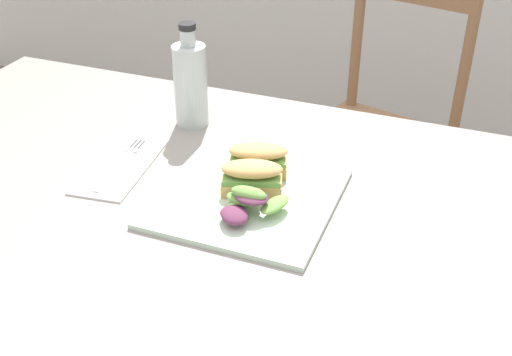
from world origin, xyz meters
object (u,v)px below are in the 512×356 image
fork_on_napkin (124,160)px  plate_lunch (247,198)px  chair_wooden_far (379,136)px  dining_table (178,257)px  bottle_cold_brew (191,88)px  sandwich_half_front (252,177)px  sandwich_half_back (258,158)px

fork_on_napkin → plate_lunch: bearing=-7.0°
chair_wooden_far → dining_table: bearing=-101.9°
fork_on_napkin → bottle_cold_brew: 0.21m
sandwich_half_front → sandwich_half_back: bearing=101.2°
plate_lunch → sandwich_half_back: sandwich_half_back is taller
fork_on_napkin → sandwich_half_back: bearing=9.8°
sandwich_half_back → dining_table: bearing=-131.1°
sandwich_half_front → bottle_cold_brew: 0.30m
dining_table → plate_lunch: bearing=22.5°
bottle_cold_brew → fork_on_napkin: bearing=-104.1°
sandwich_half_back → bottle_cold_brew: size_ratio=0.54×
chair_wooden_far → fork_on_napkin: chair_wooden_far is taller
sandwich_half_back → fork_on_napkin: 0.25m
dining_table → sandwich_half_front: 0.21m
sandwich_half_front → plate_lunch: bearing=-100.0°
dining_table → sandwich_half_back: sandwich_half_back is taller
plate_lunch → bottle_cold_brew: bearing=133.6°
plate_lunch → sandwich_half_back: 0.08m
bottle_cold_brew → sandwich_half_back: bearing=-36.1°
dining_table → sandwich_half_back: (0.11, 0.12, 0.16)m
chair_wooden_far → sandwich_half_front: size_ratio=7.67×
sandwich_half_back → fork_on_napkin: size_ratio=0.61×
plate_lunch → sandwich_half_front: 0.04m
chair_wooden_far → plate_lunch: (-0.07, -0.85, 0.30)m
sandwich_half_back → plate_lunch: bearing=-82.9°
sandwich_half_front → bottle_cold_brew: (-0.21, 0.20, 0.04)m
fork_on_napkin → chair_wooden_far: bearing=68.0°
sandwich_half_front → sandwich_half_back: same height
chair_wooden_far → plate_lunch: bearing=-95.0°
sandwich_half_back → bottle_cold_brew: bearing=143.9°
fork_on_napkin → sandwich_half_front: bearing=-3.7°
dining_table → chair_wooden_far: bearing=78.1°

